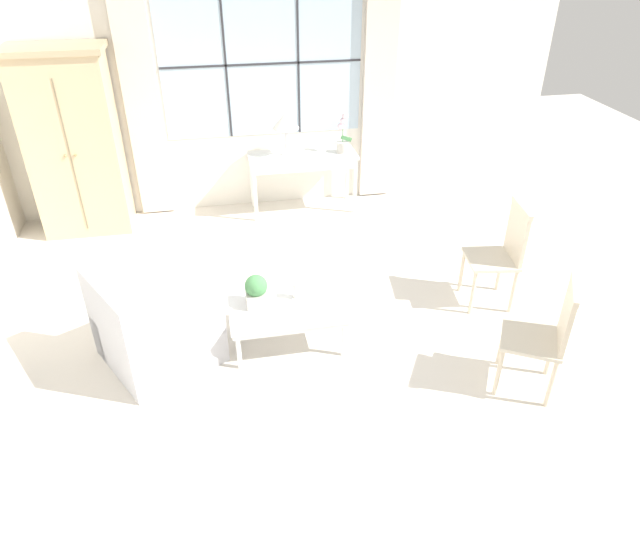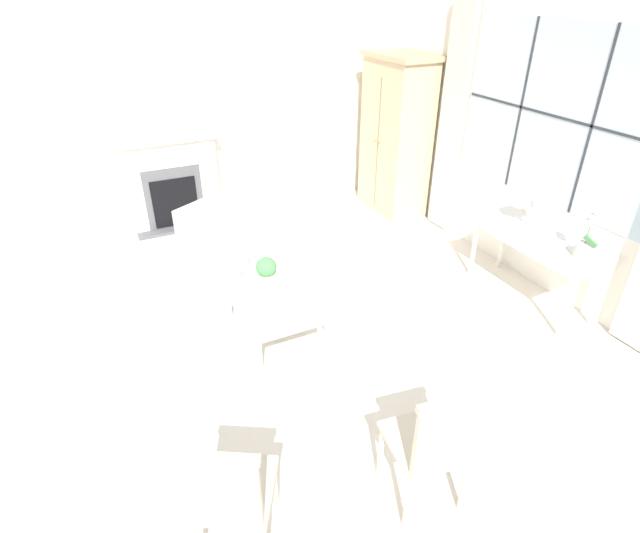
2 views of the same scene
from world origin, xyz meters
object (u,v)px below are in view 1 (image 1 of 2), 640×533
Objects in this scene: accent_chair_wooden at (547,331)px; pillar_candle at (297,291)px; potted_plant_small at (256,291)px; table_lamp at (286,121)px; coffee_table at (287,309)px; console_table at (303,161)px; side_chair_wooden at (503,249)px; armchair_upholstered at (154,332)px; armoire at (74,144)px; potted_orchid at (343,138)px.

pillar_candle is at bearing 149.44° from accent_chair_wooden.
table_lamp is at bearing 76.28° from potted_plant_small.
table_lamp is 1.81× the size of potted_plant_small.
coffee_table is (-1.84, 0.93, -0.21)m from accent_chair_wooden.
console_table reaches higher than coffee_table.
coffee_table is at bearing -139.35° from pillar_candle.
table_lamp is at bearing 112.47° from accent_chair_wooden.
side_chair_wooden is at bearing 6.45° from coffee_table.
console_table is 3.12m from armchair_upholstered.
table_lamp reaches higher than side_chair_wooden.
armoire reaches higher than armchair_upholstered.
armoire is 7.29× the size of potted_plant_small.
side_chair_wooden is at bearing 4.18° from pillar_candle.
accent_chair_wooden is at bearing -67.53° from table_lamp.
armoire is 4.02× the size of table_lamp.
accent_chair_wooden is at bearing -26.93° from coffee_table.
console_table is (2.56, 0.01, -0.39)m from armoire.
armoire is 3.11m from potted_plant_small.
potted_plant_small is (-0.24, 0.06, 0.18)m from coffee_table.
coffee_table is at bearing -13.21° from potted_plant_small.
armchair_upholstered is at bearing -174.55° from pillar_candle.
armchair_upholstered is 3.09m from accent_chair_wooden.
armoire is at bearing 124.90° from potted_plant_small.
side_chair_wooden is (1.67, -2.36, -0.57)m from table_lamp.
armoire is 3.05m from potted_orchid.
potted_plant_small reaches higher than coffee_table.
potted_plant_small is (-2.08, 0.99, -0.03)m from accent_chair_wooden.
side_chair_wooden is 6.24× the size of pillar_candle.
pillar_candle is at bearing 40.65° from coffee_table.
pillar_candle is at bearing -175.82° from side_chair_wooden.
side_chair_wooden reaches higher than console_table.
accent_chair_wooden is (3.83, -3.50, -0.48)m from armoire.
armchair_upholstered is 1.11m from coffee_table.
potted_orchid reaches higher than accent_chair_wooden.
accent_chair_wooden is 2.30m from potted_plant_small.
potted_orchid is at bearing 50.00° from armchair_upholstered.
potted_orchid is at bearing 67.47° from coffee_table.
table_lamp is 0.72m from potted_orchid.
potted_orchid is 0.43× the size of armchair_upholstered.
armoire is 2.11× the size of accent_chair_wooden.
potted_plant_small is at bearing -117.51° from potted_orchid.
armoire is 5.21m from accent_chair_wooden.
accent_chair_wooden is at bearing -77.39° from potted_orchid.
side_chair_wooden is at bearing -57.69° from console_table.
console_table reaches higher than potted_plant_small.
potted_orchid is 2.84m from potted_plant_small.
armoire is 12.74× the size of pillar_candle.
console_table is 2.65m from potted_plant_small.
accent_chair_wooden reaches higher than armchair_upholstered.
table_lamp is 2.69m from potted_plant_small.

